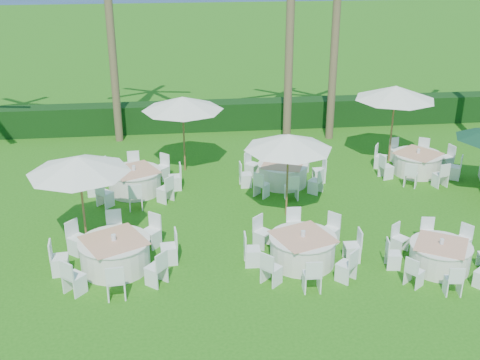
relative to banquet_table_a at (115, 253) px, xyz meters
The scene contains 15 objects.
ground 4.31m from the banquet_table_a, ahead, with size 120.00×120.00×0.00m, color #1E6010.
hedge 12.19m from the banquet_table_a, 69.61° to the left, with size 34.00×1.00×1.20m, color black.
banquet_table_a is the anchor object (origin of this frame).
banquet_table_b 4.89m from the banquet_table_a, ahead, with size 3.09×3.09×0.94m.
banquet_table_c 8.42m from the banquet_table_a, ahead, with size 2.79×2.79×0.85m.
banquet_table_d 4.88m from the banquet_table_a, 86.74° to the left, with size 3.13×3.13×0.95m.
banquet_table_e 7.28m from the banquet_table_a, 43.15° to the left, with size 3.00×3.00×0.92m.
banquet_table_f 11.63m from the banquet_table_a, 27.73° to the left, with size 3.02×3.02×0.92m.
umbrella_a 2.56m from the banquet_table_a, 123.87° to the left, with size 2.77×2.77×2.65m.
umbrella_b 5.96m from the banquet_table_a, 27.36° to the left, with size 2.65×2.65×2.62m.
umbrella_c 7.25m from the banquet_table_a, 73.26° to the left, with size 2.89×2.89×2.76m.
umbrella_d 12.02m from the banquet_table_a, 34.57° to the left, with size 2.97×2.97×2.91m.
palm_b 11.52m from the banquet_table_a, 93.42° to the left, with size 4.37×4.24×10.15m.
palm_c 11.96m from the banquet_table_a, 54.92° to the left, with size 4.40×3.97×10.49m.
palm_d 13.35m from the banquet_table_a, 49.70° to the left, with size 4.40×4.11×8.75m.
Camera 1 is at (-2.59, -13.29, 8.23)m, focal length 45.00 mm.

